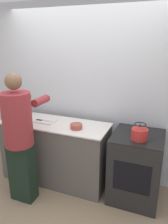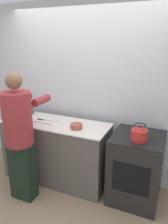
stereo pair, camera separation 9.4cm
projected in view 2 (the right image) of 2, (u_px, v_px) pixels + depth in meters
ground_plane at (69, 195)px, 3.04m from camera, size 12.00×12.00×0.00m
wall_back at (90, 93)px, 3.27m from camera, size 8.00×0.05×2.60m
counter at (56, 151)px, 3.28m from camera, size 1.59×0.60×0.93m
oven at (136, 168)px, 2.87m from camera, size 0.64×0.66×0.92m
person at (20, 135)px, 2.75m from camera, size 0.40×0.64×1.70m
cutting_board at (43, 120)px, 3.20m from camera, size 0.40×0.20×0.02m
knife at (45, 120)px, 3.17m from camera, size 0.26×0.04×0.01m
kettle at (139, 134)px, 2.58m from camera, size 0.20×0.20×0.20m
bowl_prep at (76, 126)px, 2.91m from camera, size 0.16×0.16×0.07m
bowl_mixing at (20, 115)px, 3.33m from camera, size 0.17×0.17×0.09m
canister_jar at (30, 108)px, 3.49m from camera, size 0.12×0.12×0.17m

